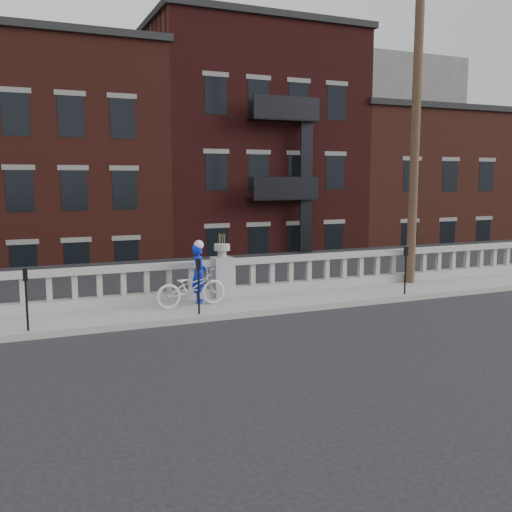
% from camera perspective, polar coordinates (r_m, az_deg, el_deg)
% --- Properties ---
extents(ground, '(120.00, 120.00, 0.00)m').
position_cam_1_polar(ground, '(12.56, 2.80, -8.07)').
color(ground, black).
rests_on(ground, ground).
extents(sidewalk, '(32.00, 2.20, 0.15)m').
position_cam_1_polar(sidewalk, '(15.21, -2.16, -4.96)').
color(sidewalk, gray).
rests_on(sidewalk, ground).
extents(balustrade, '(28.00, 0.34, 1.03)m').
position_cam_1_polar(balustrade, '(15.97, -3.40, -2.29)').
color(balustrade, gray).
rests_on(balustrade, sidewalk).
extents(planter_pedestal, '(0.55, 0.55, 1.76)m').
position_cam_1_polar(planter_pedestal, '(15.94, -3.40, -1.62)').
color(planter_pedestal, gray).
rests_on(planter_pedestal, sidewalk).
extents(lower_level, '(80.00, 44.00, 20.80)m').
position_cam_1_polar(lower_level, '(34.41, -13.42, 6.23)').
color(lower_level, '#605E59').
rests_on(lower_level, ground).
extents(utility_pole, '(1.60, 0.28, 10.00)m').
position_cam_1_polar(utility_pole, '(18.56, 15.70, 13.08)').
color(utility_pole, '#422D1E').
rests_on(utility_pole, sidewalk).
extents(parking_meter_b, '(0.10, 0.09, 1.36)m').
position_cam_1_polar(parking_meter_b, '(13.23, -22.00, -3.39)').
color(parking_meter_b, black).
rests_on(parking_meter_b, sidewalk).
extents(parking_meter_c, '(0.10, 0.09, 1.36)m').
position_cam_1_polar(parking_meter_c, '(13.84, -5.76, -2.39)').
color(parking_meter_c, black).
rests_on(parking_meter_c, sidewalk).
extents(parking_meter_d, '(0.10, 0.09, 1.36)m').
position_cam_1_polar(parking_meter_d, '(16.69, 14.73, -0.86)').
color(parking_meter_d, black).
rests_on(parking_meter_d, sidewalk).
extents(bicycle, '(1.95, 0.87, 0.99)m').
position_cam_1_polar(bicycle, '(14.77, -6.51, -3.13)').
color(bicycle, silver).
rests_on(bicycle, sidewalk).
extents(cyclist, '(0.53, 0.65, 1.56)m').
position_cam_1_polar(cyclist, '(15.18, -5.72, -1.74)').
color(cyclist, '#0C21BE').
rests_on(cyclist, sidewalk).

